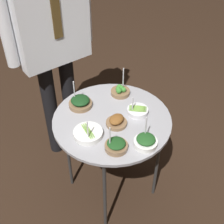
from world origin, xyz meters
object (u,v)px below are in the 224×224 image
Objects in this scene: bowl_asparagus_mid_right at (138,111)px; bowl_roast_far_rim at (116,121)px; bowl_spinach_center at (146,141)px; waiter_figure at (49,26)px; bowl_spinach_front_center at (80,102)px; serving_cart at (112,124)px; bowl_spinach_mid_left at (116,145)px; bowl_broccoli_back_left at (120,91)px; bowl_asparagus_front_right at (88,133)px.

bowl_roast_far_rim is at bearing -178.83° from bowl_asparagus_mid_right.
waiter_figure is (-0.06, 0.83, 0.33)m from bowl_spinach_center.
bowl_spinach_front_center is 1.40× the size of bowl_roast_far_rim.
serving_cart is at bearing 80.66° from bowl_roast_far_rim.
serving_cart is 4.43× the size of bowl_spinach_mid_left.
bowl_asparagus_mid_right is at bearing 58.98° from bowl_spinach_center.
bowl_broccoli_back_left is 1.04× the size of bowl_spinach_center.
serving_cart is 0.69m from waiter_figure.
bowl_roast_far_rim is 0.21m from bowl_spinach_center.
bowl_asparagus_front_right is (-0.18, -0.03, 0.06)m from serving_cart.
waiter_figure reaches higher than serving_cart.
bowl_spinach_center is (0.10, -0.47, -0.00)m from bowl_spinach_front_center.
bowl_roast_far_rim is at bearing -86.72° from waiter_figure.
bowl_roast_far_rim is 0.95× the size of bowl_asparagus_mid_right.
serving_cart is 0.24m from bowl_broccoli_back_left.
bowl_spinach_center is (-0.16, -0.42, 0.00)m from bowl_broccoli_back_left.
bowl_roast_far_rim is 0.28m from bowl_broccoli_back_left.
bowl_asparagus_front_right is at bearing 177.02° from bowl_asparagus_mid_right.
bowl_spinach_mid_left is 0.90× the size of bowl_broccoli_back_left.
bowl_asparagus_front_right reaches higher than serving_cart.
bowl_broccoli_back_left reaches higher than bowl_asparagus_mid_right.
bowl_asparagus_front_right is 0.33m from bowl_asparagus_mid_right.
waiter_figure is (-0.04, 0.56, 0.40)m from serving_cart.
serving_cart is 4.14× the size of bowl_spinach_front_center.
bowl_spinach_front_center reaches higher than bowl_asparagus_mid_right.
bowl_spinach_center reaches higher than bowl_spinach_mid_left.
bowl_asparagus_front_right is at bearing 173.36° from bowl_roast_far_rim.
bowl_roast_far_rim is at bearing 96.58° from bowl_spinach_center.
bowl_asparagus_front_right is at bearing 111.27° from bowl_spinach_mid_left.
bowl_broccoli_back_left is (0.30, 0.35, 0.00)m from bowl_spinach_mid_left.
serving_cart is 0.23m from bowl_spinach_front_center.
bowl_spinach_front_center is 0.26m from bowl_roast_far_rim.
waiter_figure is (0.14, 0.60, 0.34)m from bowl_asparagus_front_right.
bowl_asparagus_front_right is 0.92× the size of bowl_broccoli_back_left.
serving_cart is at bearing -85.54° from waiter_figure.
bowl_broccoli_back_left is (0.18, 0.15, 0.07)m from serving_cart.
bowl_roast_far_rim is (0.07, -0.25, -0.00)m from bowl_spinach_front_center.
bowl_asparagus_mid_right is at bearing 28.70° from bowl_spinach_mid_left.
bowl_broccoli_back_left is 0.57m from waiter_figure.
bowl_spinach_center is at bearing -85.87° from waiter_figure.
bowl_spinach_mid_left is 0.83m from waiter_figure.
waiter_figure is at bearing 93.28° from bowl_roast_far_rim.
bowl_asparagus_front_right reaches higher than bowl_roast_far_rim.
serving_cart is 0.28m from bowl_spinach_center.
waiter_figure is at bearing 94.46° from serving_cart.
waiter_figure is at bearing 118.36° from bowl_broccoli_back_left.
bowl_broccoli_back_left reaches higher than bowl_spinach_front_center.
bowl_spinach_front_center is 1.07× the size of bowl_spinach_mid_left.
bowl_spinach_center is at bearing -111.17° from bowl_broccoli_back_left.
bowl_spinach_mid_left reaches higher than bowl_asparagus_mid_right.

